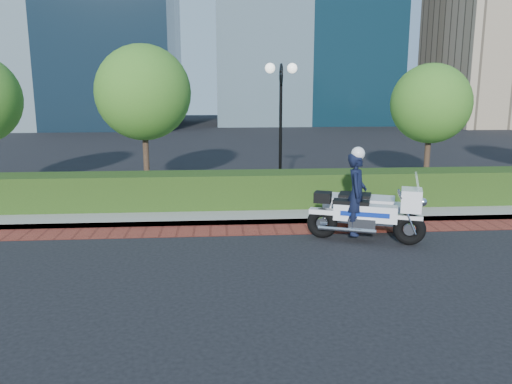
{
  "coord_description": "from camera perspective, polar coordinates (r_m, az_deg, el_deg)",
  "views": [
    {
      "loc": [
        -1.03,
        -10.83,
        3.55
      ],
      "look_at": [
        -0.08,
        1.49,
        1.0
      ],
      "focal_mm": 35.0,
      "sensor_mm": 36.0,
      "label": 1
    }
  ],
  "objects": [
    {
      "name": "tree_c",
      "position": [
        18.9,
        19.35,
        9.5
      ],
      "size": [
        2.8,
        2.8,
        4.3
      ],
      "color": "#332319",
      "rests_on": "sidewalk"
    },
    {
      "name": "ground",
      "position": [
        11.44,
        0.98,
        -6.42
      ],
      "size": [
        120.0,
        120.0,
        0.0
      ],
      "primitive_type": "plane",
      "color": "black",
      "rests_on": "ground"
    },
    {
      "name": "hedge_main",
      "position": [
        14.75,
        -0.32,
        0.32
      ],
      "size": [
        18.0,
        1.2,
        1.0
      ],
      "primitive_type": "cube",
      "color": "black",
      "rests_on": "sidewalk"
    },
    {
      "name": "sidewalk",
      "position": [
        17.21,
        -0.89,
        0.02
      ],
      "size": [
        60.0,
        8.0,
        0.15
      ],
      "primitive_type": "cube",
      "color": "gray",
      "rests_on": "ground"
    },
    {
      "name": "lamppost",
      "position": [
        16.17,
        2.85,
        9.55
      ],
      "size": [
        1.02,
        0.7,
        4.21
      ],
      "color": "black",
      "rests_on": "sidewalk"
    },
    {
      "name": "tree_b",
      "position": [
        17.5,
        -12.76,
        11.0
      ],
      "size": [
        3.2,
        3.2,
        4.89
      ],
      "color": "#332319",
      "rests_on": "sidewalk"
    },
    {
      "name": "police_motorcycle",
      "position": [
        12.4,
        12.01,
        -1.55
      ],
      "size": [
        2.68,
        2.43,
        2.25
      ],
      "rotation": [
        0.0,
        0.0,
        -0.36
      ],
      "color": "black",
      "rests_on": "ground"
    },
    {
      "name": "brick_strip",
      "position": [
        12.87,
        0.36,
        -4.33
      ],
      "size": [
        60.0,
        1.0,
        0.01
      ],
      "primitive_type": "cube",
      "color": "maroon",
      "rests_on": "ground"
    }
  ]
}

